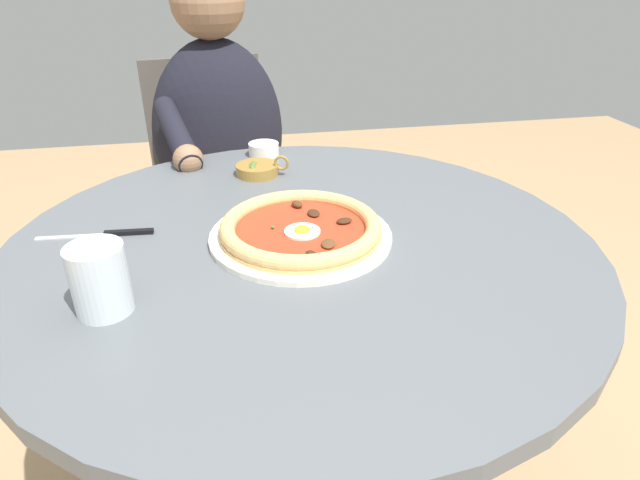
% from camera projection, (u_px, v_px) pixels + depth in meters
% --- Properties ---
extents(dining_table, '(1.02, 1.02, 0.74)m').
position_uv_depth(dining_table, '(302.00, 298.00, 1.00)').
color(dining_table, '#565B60').
rests_on(dining_table, ground).
extents(pizza_on_plate, '(0.32, 0.32, 0.04)m').
position_uv_depth(pizza_on_plate, '(301.00, 231.00, 0.93)').
color(pizza_on_plate, white).
rests_on(pizza_on_plate, dining_table).
extents(water_glass, '(0.08, 0.08, 0.10)m').
position_uv_depth(water_glass, '(101.00, 283.00, 0.73)').
color(water_glass, silver).
rests_on(water_glass, dining_table).
extents(steak_knife, '(0.02, 0.20, 0.01)m').
position_uv_depth(steak_knife, '(112.00, 234.00, 0.95)').
color(steak_knife, silver).
rests_on(steak_knife, dining_table).
extents(ramekin_capers, '(0.07, 0.07, 0.03)m').
position_uv_depth(ramekin_capers, '(264.00, 149.00, 1.31)').
color(ramekin_capers, white).
rests_on(ramekin_capers, dining_table).
extents(olive_pan, '(0.09, 0.12, 0.05)m').
position_uv_depth(olive_pan, '(258.00, 169.00, 1.20)').
color(olive_pan, olive).
rests_on(olive_pan, dining_table).
extents(diner_person, '(0.53, 0.40, 1.16)m').
position_uv_depth(diner_person, '(225.00, 196.00, 1.64)').
color(diner_person, '#282833').
rests_on(diner_person, ground).
extents(cafe_chair_diner, '(0.48, 0.48, 0.89)m').
position_uv_depth(cafe_chair_diner, '(216.00, 173.00, 1.75)').
color(cafe_chair_diner, '#504A45').
rests_on(cafe_chair_diner, ground).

